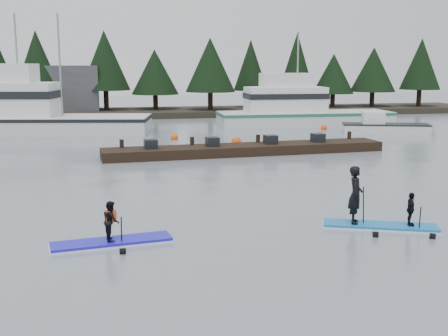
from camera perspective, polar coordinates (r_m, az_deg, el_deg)
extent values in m
plane|color=slate|center=(16.57, 4.37, -7.45)|extent=(160.00, 160.00, 0.00)
cube|color=#2D281E|center=(57.49, -7.54, 5.60)|extent=(70.00, 8.00, 0.60)
cube|color=#4C4C51|center=(59.93, -21.32, 7.28)|extent=(18.00, 6.00, 5.00)
cube|color=silver|center=(44.80, -18.80, 3.53)|extent=(17.98, 8.08, 2.32)
cube|color=white|center=(45.28, -21.51, 6.50)|extent=(8.34, 4.91, 2.51)
cylinder|color=gray|center=(44.80, -20.25, 9.76)|extent=(0.14, 0.14, 7.52)
cube|color=silver|center=(48.49, 8.19, 4.46)|extent=(14.78, 4.77, 2.09)
cube|color=white|center=(47.81, 6.24, 6.93)|extent=(6.70, 3.27, 2.09)
cylinder|color=gray|center=(48.02, 7.49, 9.61)|extent=(0.14, 0.14, 6.60)
cube|color=silver|center=(43.78, 16.09, 3.86)|extent=(6.51, 3.78, 0.73)
cube|color=black|center=(32.36, 2.25, 1.90)|extent=(16.50, 3.21, 0.55)
sphere|color=#EF4E0B|center=(45.44, 10.11, 3.87)|extent=(0.50, 0.50, 0.50)
sphere|color=#EF4E0B|center=(36.44, 1.25, 2.44)|extent=(0.63, 0.63, 0.63)
sphere|color=#EF4E0B|center=(38.90, -5.07, 2.91)|extent=(0.53, 0.53, 0.53)
cube|color=#1C16D4|center=(16.57, -11.32, -7.39)|extent=(3.49, 1.27, 0.13)
imported|color=black|center=(16.39, -11.40, -5.27)|extent=(0.50, 0.61, 1.15)
cube|color=#F54714|center=(16.35, -11.42, -4.81)|extent=(0.32, 0.24, 0.32)
cylinder|color=black|center=(16.34, -10.36, -6.98)|extent=(0.04, 0.86, 1.45)
cube|color=#136BB5|center=(18.50, 15.57, -5.69)|extent=(3.58, 2.10, 0.12)
imported|color=black|center=(18.19, 13.21, -2.66)|extent=(0.66, 0.79, 1.84)
cylinder|color=black|center=(18.10, 13.98, -4.18)|extent=(0.53, 0.88, 1.69)
imported|color=black|center=(18.45, 18.44, -3.98)|extent=(0.47, 0.67, 1.06)
cylinder|color=black|center=(18.40, 19.23, -5.59)|extent=(0.46, 0.75, 1.42)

